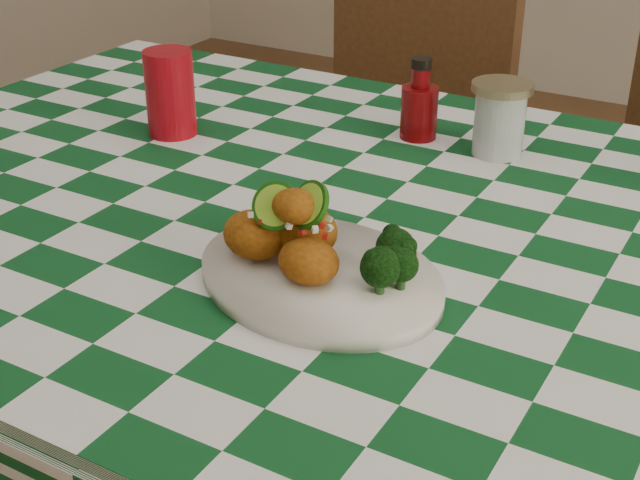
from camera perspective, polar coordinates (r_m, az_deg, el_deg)
The scene contains 8 objects.
dining_table at distance 1.36m, azimuth 2.47°, elevation -13.53°, with size 1.66×1.06×0.79m, color #0E461D, non-canonical shape.
plate at distance 0.99m, azimuth 0.00°, elevation -2.36°, with size 0.30×0.24×0.02m, color silver, non-canonical shape.
fried_chicken_pile at distance 0.98m, azimuth -1.33°, elevation 0.81°, with size 0.14×0.10×0.09m, color #A3580F, non-canonical shape.
broccoli_side at distance 0.95m, azimuth 4.74°, elevation -1.49°, with size 0.07×0.07×0.05m, color black, non-canonical shape.
red_tumbler at distance 1.42m, azimuth -9.57°, elevation 9.26°, with size 0.08×0.08×0.13m, color #9A0812.
ketchup_bottle at distance 1.39m, azimuth 6.41°, elevation 8.98°, with size 0.06×0.06×0.13m, color #6B0508, non-canonical shape.
mason_jar at distance 1.35m, azimuth 11.42°, elevation 7.60°, with size 0.09×0.09×0.11m, color #B2BCBA, non-canonical shape.
wooden_chair_left at distance 2.03m, azimuth 3.22°, elevation 5.15°, with size 0.47×0.49×1.03m, color #472814, non-canonical shape.
Camera 1 is at (0.46, -0.92, 1.29)m, focal length 50.00 mm.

